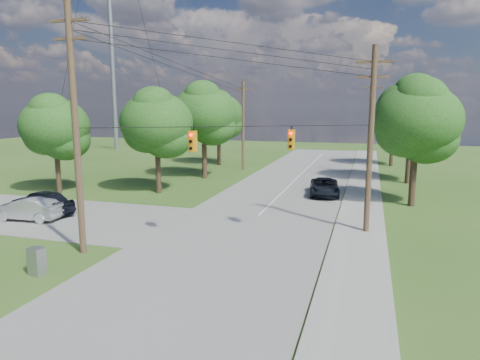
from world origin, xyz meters
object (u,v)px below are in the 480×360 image
(car_cross_dark, at_px, (42,202))
(control_cabinet, at_px, (37,261))
(pole_sw, at_px, (76,127))
(car_cross_silver, at_px, (28,209))
(car_main_north, at_px, (324,187))
(pole_ne, at_px, (371,138))
(pole_north_w, at_px, (243,125))
(pole_north_e, at_px, (371,127))

(car_cross_dark, relative_size, control_cabinet, 4.10)
(pole_sw, distance_m, car_cross_dark, 10.70)
(car_cross_silver, height_order, control_cabinet, car_cross_silver)
(pole_sw, relative_size, car_main_north, 2.42)
(pole_ne, xyz_separation_m, pole_north_w, (-13.90, 22.00, -0.34))
(car_cross_dark, height_order, control_cabinet, car_cross_dark)
(pole_north_e, relative_size, car_cross_dark, 2.00)
(pole_ne, relative_size, car_cross_silver, 2.34)
(pole_ne, distance_m, control_cabinet, 17.91)
(pole_north_e, relative_size, car_main_north, 2.02)
(pole_ne, height_order, car_cross_silver, pole_ne)
(pole_sw, bearing_deg, pole_ne, 29.38)
(pole_north_e, bearing_deg, car_main_north, -105.73)
(pole_sw, height_order, pole_north_w, pole_sw)
(pole_ne, bearing_deg, pole_north_w, 122.29)
(pole_sw, bearing_deg, control_cabinet, -91.27)
(pole_north_w, bearing_deg, pole_sw, -89.23)
(car_main_north, distance_m, control_cabinet, 22.94)
(pole_ne, distance_m, pole_north_w, 26.03)
(car_cross_dark, bearing_deg, pole_ne, 110.71)
(car_cross_dark, height_order, car_main_north, car_cross_dark)
(car_cross_dark, bearing_deg, pole_north_e, 154.20)
(pole_north_w, xyz_separation_m, car_cross_silver, (-6.85, -25.42, -4.36))
(pole_ne, relative_size, pole_north_e, 1.05)
(car_cross_dark, bearing_deg, pole_sw, 68.09)
(pole_ne, height_order, car_main_north, pole_ne)
(pole_north_w, distance_m, car_main_north, 16.60)
(pole_ne, relative_size, car_main_north, 2.12)
(pole_sw, relative_size, pole_ne, 1.14)
(pole_north_w, height_order, car_cross_silver, pole_north_w)
(pole_north_w, distance_m, control_cabinet, 32.95)
(car_main_north, bearing_deg, pole_north_w, 124.01)
(pole_north_w, relative_size, car_cross_silver, 2.23)
(pole_ne, xyz_separation_m, car_cross_silver, (-20.75, -3.42, -4.70))
(pole_north_e, height_order, car_cross_dark, pole_north_e)
(car_cross_dark, bearing_deg, pole_north_w, 179.00)
(pole_ne, xyz_separation_m, car_main_north, (-3.40, 9.93, -4.75))
(pole_sw, height_order, control_cabinet, pole_sw)
(pole_sw, distance_m, car_main_north, 20.97)
(car_main_north, bearing_deg, pole_ne, -78.10)
(pole_north_e, distance_m, car_cross_dark, 32.10)
(pole_north_e, distance_m, car_cross_silver, 33.10)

